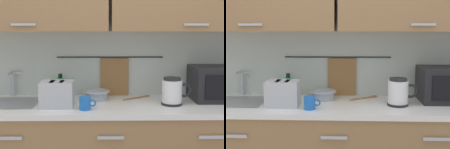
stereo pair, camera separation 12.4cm
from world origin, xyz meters
TOP-DOWN VIEW (x-y plane):
  - back_wall_assembly at (0.00, 0.53)m, footprint 3.70×0.41m
  - sink_faucet at (-0.82, 0.53)m, footprint 0.09×0.17m
  - microwave at (0.89, 0.41)m, footprint 0.46×0.35m
  - electric_kettle at (0.47, 0.25)m, footprint 0.23×0.16m
  - dish_soap_bottle at (-0.42, 0.52)m, footprint 0.06×0.06m
  - mug_near_sink at (-0.18, 0.12)m, footprint 0.12×0.08m
  - mixing_bowl at (-0.11, 0.42)m, footprint 0.21×0.21m
  - toaster at (-0.39, 0.21)m, footprint 0.26×0.17m
  - wooden_spoon at (0.25, 0.48)m, footprint 0.24×0.18m

SIDE VIEW (x-z plane):
  - wooden_spoon at x=0.25m, z-range 0.90..0.91m
  - mixing_bowl at x=-0.11m, z-range 0.91..0.98m
  - mug_near_sink at x=-0.18m, z-range 0.90..1.00m
  - dish_soap_bottle at x=-0.42m, z-range 0.89..1.08m
  - toaster at x=-0.39m, z-range 0.90..1.09m
  - electric_kettle at x=0.47m, z-range 0.90..1.11m
  - microwave at x=0.89m, z-range 0.90..1.17m
  - sink_faucet at x=-0.82m, z-range 0.93..1.15m
  - back_wall_assembly at x=0.00m, z-range 0.27..2.77m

